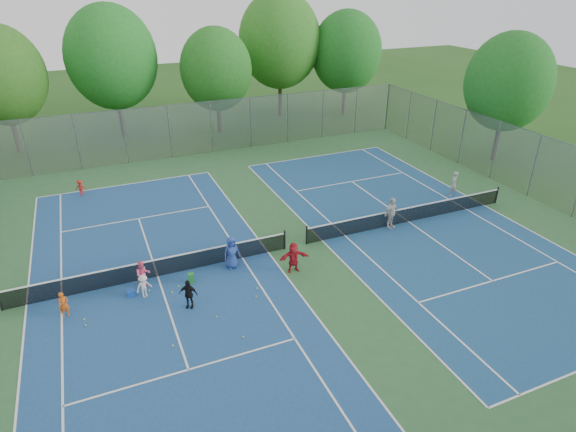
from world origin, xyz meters
The scene contains 35 objects.
ground centered at (0.00, 0.00, 0.00)m, with size 120.00×120.00×0.00m, color #224E18.
court_pad centered at (0.00, 0.00, 0.01)m, with size 32.00×32.00×0.01m, color #2C5E32.
court_left centered at (-7.00, 0.00, 0.02)m, with size 10.97×23.77×0.01m, color navy.
court_right centered at (7.00, 0.00, 0.02)m, with size 10.97×23.77×0.01m, color navy.
net_left centered at (-7.00, 0.00, 0.46)m, with size 12.87×0.10×0.91m, color black.
net_right centered at (7.00, 0.00, 0.46)m, with size 12.87×0.10×0.91m, color black.
fence_north centered at (0.00, 16.00, 2.00)m, with size 32.00×0.10×4.00m, color gray.
fence_east centered at (16.00, 0.00, 2.00)m, with size 32.00×0.10×4.00m, color gray.
tree_nw centered at (-14.00, 22.00, 5.89)m, with size 6.40×6.40×9.58m.
tree_nl centered at (-6.00, 23.00, 6.54)m, with size 7.20×7.20×10.69m.
tree_nc centered at (2.00, 21.00, 5.39)m, with size 6.00×6.00×8.85m.
tree_nr centered at (9.00, 24.00, 7.04)m, with size 7.60×7.60×11.42m.
tree_ne centered at (15.00, 22.00, 5.97)m, with size 6.60×6.60×9.77m.
tree_side_e centered at (19.00, 6.00, 5.74)m, with size 6.00×6.00×9.20m.
ball_crate centered at (-8.30, -1.03, 0.14)m, with size 0.32×0.32×0.28m, color #1749B3.
ball_hopper centered at (-5.66, -1.08, 0.24)m, with size 0.24×0.24×0.48m, color #25892B.
student_a centered at (-10.93, -1.42, 0.57)m, with size 0.41×0.27×1.14m, color #D35313.
student_b centered at (-7.67, -0.60, 0.67)m, with size 0.65×0.51×1.33m, color #F45F86.
student_c centered at (-7.76, -1.36, 0.55)m, with size 0.71×0.41×1.09m, color silver.
student_d centered at (-6.14, -2.84, 0.67)m, with size 0.78×0.33×1.33m, color black.
student_e centered at (-3.58, -0.60, 0.82)m, with size 0.80×0.52×1.63m, color #284292.
student_f centered at (-1.02, -2.04, 0.75)m, with size 1.40×0.45×1.51m, color #B01922.
child_far_baseline centered at (-9.84, 11.23, 0.52)m, with size 0.67×0.38×1.03m, color #AC1C18.
instructor centered at (11.64, 1.89, 0.82)m, with size 0.60×0.39×1.64m, color #9B9B9E.
teen_court_b centered at (5.63, -0.15, 0.90)m, with size 1.05×0.44×1.80m, color beige.
tennis_ball_0 centered at (-5.30, -3.97, 0.03)m, with size 0.07×0.07×0.07m, color #C1D431.
tennis_ball_1 centered at (-10.24, -2.45, 0.03)m, with size 0.07×0.07×0.07m, color #9EC12C.
tennis_ball_2 centered at (-3.35, -3.29, 0.03)m, with size 0.07×0.07×0.07m, color #BBE234.
tennis_ball_3 centered at (-4.68, -5.56, 0.03)m, with size 0.07×0.07×0.07m, color #C4D331.
tennis_ball_4 centered at (-7.28, -4.98, 0.03)m, with size 0.07×0.07×0.07m, color yellow.
tennis_ball_5 centered at (-3.10, -2.75, 0.03)m, with size 0.07×0.07×0.07m, color #E1F338.
tennis_ball_6 centered at (-6.28, -1.22, 0.03)m, with size 0.07×0.07×0.07m, color #C0E735.
tennis_ball_7 centered at (-10.28, -2.02, 0.03)m, with size 0.07×0.07×0.07m, color #B0D832.
tennis_ball_8 centered at (-7.54, -1.04, 0.03)m, with size 0.07×0.07×0.07m, color gold.
tennis_ball_9 centered at (-6.64, -1.57, 0.03)m, with size 0.07×0.07×0.07m, color #CAE134.
Camera 1 is at (-8.77, -19.50, 12.54)m, focal length 30.00 mm.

